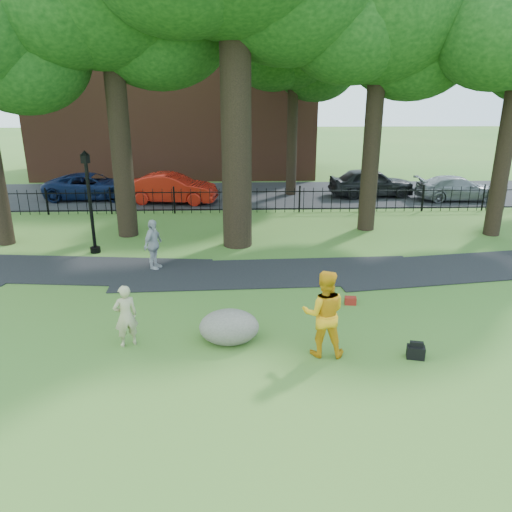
{
  "coord_description": "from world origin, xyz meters",
  "views": [
    {
      "loc": [
        0.01,
        -11.41,
        6.0
      ],
      "look_at": [
        0.52,
        2.0,
        1.29
      ],
      "focal_mm": 35.0,
      "sensor_mm": 36.0,
      "label": 1
    }
  ],
  "objects_px": {
    "boulder": "(229,325)",
    "lamppost": "(90,204)",
    "woman": "(126,316)",
    "red_sedan": "(172,188)",
    "man": "(324,313)"
  },
  "relations": [
    {
      "from": "woman",
      "to": "man",
      "type": "relative_size",
      "value": 0.75
    },
    {
      "from": "man",
      "to": "lamppost",
      "type": "distance_m",
      "value": 10.47
    },
    {
      "from": "woman",
      "to": "lamppost",
      "type": "relative_size",
      "value": 0.41
    },
    {
      "from": "man",
      "to": "red_sedan",
      "type": "xyz_separation_m",
      "value": [
        -5.32,
        15.51,
        -0.27
      ]
    },
    {
      "from": "boulder",
      "to": "lamppost",
      "type": "bearing_deg",
      "value": 126.34
    },
    {
      "from": "boulder",
      "to": "red_sedan",
      "type": "xyz_separation_m",
      "value": [
        -3.15,
        14.81,
        0.34
      ]
    },
    {
      "from": "woman",
      "to": "red_sedan",
      "type": "relative_size",
      "value": 0.33
    },
    {
      "from": "woman",
      "to": "red_sedan",
      "type": "bearing_deg",
      "value": -113.93
    },
    {
      "from": "woman",
      "to": "boulder",
      "type": "xyz_separation_m",
      "value": [
        2.43,
        0.12,
        -0.35
      ]
    },
    {
      "from": "lamppost",
      "to": "red_sedan",
      "type": "relative_size",
      "value": 0.81
    },
    {
      "from": "lamppost",
      "to": "boulder",
      "type": "bearing_deg",
      "value": -32.27
    },
    {
      "from": "boulder",
      "to": "lamppost",
      "type": "relative_size",
      "value": 0.39
    },
    {
      "from": "woman",
      "to": "red_sedan",
      "type": "distance_m",
      "value": 14.95
    },
    {
      "from": "man",
      "to": "red_sedan",
      "type": "bearing_deg",
      "value": -65.11
    },
    {
      "from": "woman",
      "to": "boulder",
      "type": "bearing_deg",
      "value": 156.24
    }
  ]
}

